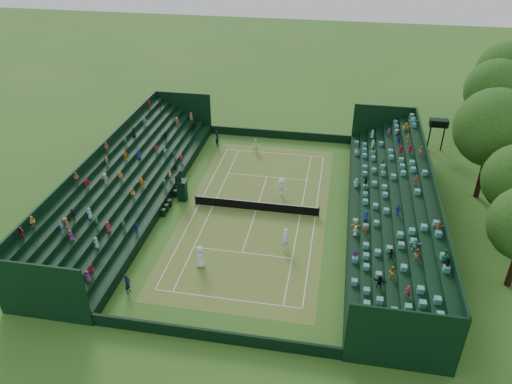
% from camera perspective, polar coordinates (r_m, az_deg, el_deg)
% --- Properties ---
extents(ground, '(160.00, 160.00, 0.00)m').
position_cam_1_polar(ground, '(46.22, -0.00, -2.12)').
color(ground, '#31631F').
rests_on(ground, ground).
extents(court_surface, '(12.97, 26.77, 0.01)m').
position_cam_1_polar(court_surface, '(46.22, -0.00, -2.11)').
color(court_surface, '#427828').
rests_on(court_surface, ground).
extents(perimeter_wall_north, '(17.17, 0.20, 1.00)m').
position_cam_1_polar(perimeter_wall_north, '(59.75, 2.72, 6.58)').
color(perimeter_wall_north, black).
rests_on(perimeter_wall_north, ground).
extents(perimeter_wall_south, '(17.17, 0.20, 1.00)m').
position_cam_1_polar(perimeter_wall_south, '(34.02, -4.93, -16.05)').
color(perimeter_wall_south, black).
rests_on(perimeter_wall_south, ground).
extents(perimeter_wall_east, '(0.20, 31.77, 1.00)m').
position_cam_1_polar(perimeter_wall_east, '(45.47, 10.59, -2.60)').
color(perimeter_wall_east, black).
rests_on(perimeter_wall_east, ground).
extents(perimeter_wall_west, '(0.20, 31.77, 1.00)m').
position_cam_1_polar(perimeter_wall_west, '(47.95, -10.03, -0.60)').
color(perimeter_wall_west, black).
rests_on(perimeter_wall_west, ground).
extents(north_grandstand, '(6.60, 32.00, 4.90)m').
position_cam_1_polar(north_grandstand, '(45.25, 16.00, -1.96)').
color(north_grandstand, black).
rests_on(north_grandstand, ground).
extents(south_grandstand, '(6.60, 32.00, 4.90)m').
position_cam_1_polar(south_grandstand, '(48.92, -14.76, 0.91)').
color(south_grandstand, black).
rests_on(south_grandstand, ground).
extents(tennis_net, '(11.67, 0.10, 1.06)m').
position_cam_1_polar(tennis_net, '(45.93, -0.00, -1.57)').
color(tennis_net, black).
rests_on(tennis_net, ground).
extents(scoreboard_tower, '(2.00, 1.00, 3.70)m').
position_cam_1_polar(scoreboard_tower, '(59.41, 20.15, 7.28)').
color(scoreboard_tower, black).
rests_on(scoreboard_tower, ground).
extents(tree_row, '(12.16, 36.45, 10.80)m').
position_cam_1_polar(tree_row, '(54.76, 26.78, 7.71)').
color(tree_row, black).
rests_on(tree_row, ground).
extents(umpire_chair, '(1.00, 1.00, 3.15)m').
position_cam_1_polar(umpire_chair, '(47.59, -8.47, 0.48)').
color(umpire_chair, black).
rests_on(umpire_chair, ground).
extents(courtside_chairs, '(0.48, 5.45, 1.04)m').
position_cam_1_polar(courtside_chairs, '(48.01, -9.61, -0.66)').
color(courtside_chairs, black).
rests_on(courtside_chairs, ground).
extents(player_near_west, '(1.10, 0.89, 1.94)m').
position_cam_1_polar(player_near_west, '(39.40, -6.37, -7.37)').
color(player_near_west, white).
rests_on(player_near_west, ground).
extents(player_near_east, '(0.88, 0.82, 2.01)m').
position_cam_1_polar(player_near_east, '(41.03, 3.36, -5.34)').
color(player_near_east, white).
rests_on(player_near_east, ground).
extents(player_far_west, '(0.86, 0.73, 1.59)m').
position_cam_1_polar(player_far_west, '(56.30, 0.04, 5.32)').
color(player_far_west, white).
rests_on(player_far_west, ground).
extents(player_far_east, '(1.24, 0.78, 1.84)m').
position_cam_1_polar(player_far_east, '(48.09, 2.92, 0.57)').
color(player_far_east, white).
rests_on(player_far_east, ground).
extents(line_judge_north, '(0.60, 0.77, 1.86)m').
position_cam_1_polar(line_judge_north, '(57.81, -4.44, 6.10)').
color(line_judge_north, black).
rests_on(line_judge_north, ground).
extents(line_judge_south, '(0.42, 0.61, 1.60)m').
position_cam_1_polar(line_judge_south, '(38.21, -14.48, -10.12)').
color(line_judge_south, black).
rests_on(line_judge_south, ground).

